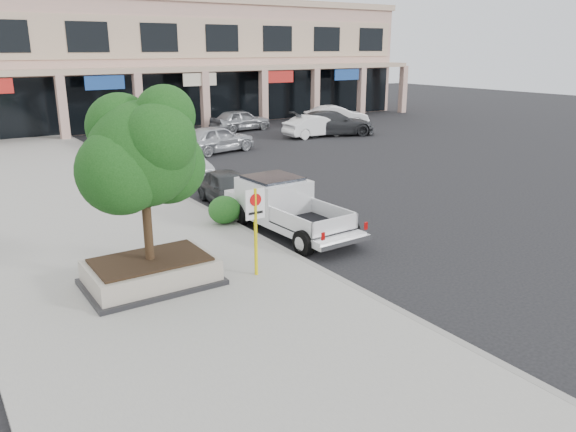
{
  "coord_description": "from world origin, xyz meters",
  "views": [
    {
      "loc": [
        -9.99,
        -11.15,
        5.82
      ],
      "look_at": [
        -1.62,
        1.5,
        1.25
      ],
      "focal_mm": 35.0,
      "sensor_mm": 36.0,
      "label": 1
    }
  ],
  "objects_px": {
    "planter_tree": "(145,153)",
    "no_parking_sign": "(255,220)",
    "curb_car_a": "(229,188)",
    "lot_car_f": "(336,116)",
    "lot_car_c": "(333,123)",
    "curb_car_b": "(185,164)",
    "lot_car_e": "(240,120)",
    "lot_car_a": "(216,139)",
    "lot_car_d": "(150,130)",
    "curb_car_d": "(119,138)",
    "lot_car_b": "(315,126)",
    "planter": "(151,272)",
    "pickup_truck": "(291,208)",
    "curb_car_c": "(127,146)"
  },
  "relations": [
    {
      "from": "curb_car_d",
      "to": "lot_car_b",
      "type": "bearing_deg",
      "value": -10.53
    },
    {
      "from": "lot_car_b",
      "to": "curb_car_d",
      "type": "bearing_deg",
      "value": 80.96
    },
    {
      "from": "curb_car_a",
      "to": "lot_car_b",
      "type": "distance_m",
      "value": 17.62
    },
    {
      "from": "lot_car_d",
      "to": "lot_car_f",
      "type": "bearing_deg",
      "value": -101.76
    },
    {
      "from": "planter",
      "to": "curb_car_a",
      "type": "relative_size",
      "value": 0.82
    },
    {
      "from": "curb_car_b",
      "to": "curb_car_d",
      "type": "height_order",
      "value": "curb_car_d"
    },
    {
      "from": "pickup_truck",
      "to": "lot_car_e",
      "type": "relative_size",
      "value": 1.21
    },
    {
      "from": "planter_tree",
      "to": "no_parking_sign",
      "type": "distance_m",
      "value": 3.14
    },
    {
      "from": "lot_car_b",
      "to": "pickup_truck",
      "type": "bearing_deg",
      "value": 142.63
    },
    {
      "from": "curb_car_c",
      "to": "curb_car_d",
      "type": "relative_size",
      "value": 0.87
    },
    {
      "from": "no_parking_sign",
      "to": "lot_car_e",
      "type": "distance_m",
      "value": 27.39
    },
    {
      "from": "curb_car_c",
      "to": "lot_car_c",
      "type": "bearing_deg",
      "value": 8.05
    },
    {
      "from": "curb_car_b",
      "to": "lot_car_e",
      "type": "height_order",
      "value": "lot_car_e"
    },
    {
      "from": "lot_car_b",
      "to": "lot_car_c",
      "type": "relative_size",
      "value": 0.78
    },
    {
      "from": "no_parking_sign",
      "to": "curb_car_a",
      "type": "distance_m",
      "value": 7.47
    },
    {
      "from": "planter",
      "to": "lot_car_c",
      "type": "bearing_deg",
      "value": 42.36
    },
    {
      "from": "pickup_truck",
      "to": "curb_car_a",
      "type": "relative_size",
      "value": 1.41
    },
    {
      "from": "curb_car_a",
      "to": "no_parking_sign",
      "type": "bearing_deg",
      "value": -106.62
    },
    {
      "from": "pickup_truck",
      "to": "lot_car_a",
      "type": "distance_m",
      "value": 15.27
    },
    {
      "from": "lot_car_f",
      "to": "lot_car_c",
      "type": "bearing_deg",
      "value": 160.53
    },
    {
      "from": "curb_car_d",
      "to": "lot_car_d",
      "type": "height_order",
      "value": "lot_car_d"
    },
    {
      "from": "pickup_truck",
      "to": "lot_car_d",
      "type": "relative_size",
      "value": 0.96
    },
    {
      "from": "curb_car_a",
      "to": "lot_car_c",
      "type": "bearing_deg",
      "value": 45.49
    },
    {
      "from": "curb_car_b",
      "to": "lot_car_c",
      "type": "xyz_separation_m",
      "value": [
        13.89,
        6.82,
        0.16
      ]
    },
    {
      "from": "curb_car_b",
      "to": "planter_tree",
      "type": "bearing_deg",
      "value": -112.66
    },
    {
      "from": "planter",
      "to": "pickup_truck",
      "type": "bearing_deg",
      "value": 18.01
    },
    {
      "from": "curb_car_a",
      "to": "lot_car_f",
      "type": "xyz_separation_m",
      "value": [
        17.21,
        15.25,
        0.12
      ]
    },
    {
      "from": "planter",
      "to": "curb_car_c",
      "type": "bearing_deg",
      "value": 73.67
    },
    {
      "from": "lot_car_d",
      "to": "curb_car_b",
      "type": "bearing_deg",
      "value": 158.69
    },
    {
      "from": "planter",
      "to": "curb_car_a",
      "type": "height_order",
      "value": "curb_car_a"
    },
    {
      "from": "lot_car_a",
      "to": "lot_car_d",
      "type": "bearing_deg",
      "value": 6.81
    },
    {
      "from": "lot_car_a",
      "to": "lot_car_e",
      "type": "distance_m",
      "value": 8.82
    },
    {
      "from": "lot_car_f",
      "to": "curb_car_d",
      "type": "bearing_deg",
      "value": 115.04
    },
    {
      "from": "curb_car_d",
      "to": "lot_car_f",
      "type": "height_order",
      "value": "lot_car_f"
    },
    {
      "from": "curb_car_d",
      "to": "lot_car_a",
      "type": "xyz_separation_m",
      "value": [
        4.38,
        -3.9,
        0.06
      ]
    },
    {
      "from": "lot_car_b",
      "to": "lot_car_f",
      "type": "height_order",
      "value": "lot_car_f"
    },
    {
      "from": "pickup_truck",
      "to": "lot_car_e",
      "type": "bearing_deg",
      "value": 62.65
    },
    {
      "from": "planter",
      "to": "curb_car_a",
      "type": "bearing_deg",
      "value": 48.29
    },
    {
      "from": "lot_car_b",
      "to": "planter_tree",
      "type": "bearing_deg",
      "value": 135.61
    },
    {
      "from": "pickup_truck",
      "to": "lot_car_c",
      "type": "xyz_separation_m",
      "value": [
        14.28,
        16.15,
        -0.03
      ]
    },
    {
      "from": "curb_car_a",
      "to": "curb_car_b",
      "type": "distance_m",
      "value": 5.14
    },
    {
      "from": "planter_tree",
      "to": "pickup_truck",
      "type": "relative_size",
      "value": 0.73
    },
    {
      "from": "curb_car_c",
      "to": "lot_car_d",
      "type": "height_order",
      "value": "lot_car_d"
    },
    {
      "from": "curb_car_a",
      "to": "planter_tree",
      "type": "bearing_deg",
      "value": -126.07
    },
    {
      "from": "curb_car_b",
      "to": "lot_car_e",
      "type": "relative_size",
      "value": 0.9
    },
    {
      "from": "curb_car_c",
      "to": "lot_car_c",
      "type": "distance_m",
      "value": 14.51
    },
    {
      "from": "lot_car_b",
      "to": "lot_car_f",
      "type": "distance_m",
      "value": 5.4
    },
    {
      "from": "lot_car_c",
      "to": "lot_car_e",
      "type": "relative_size",
      "value": 1.26
    },
    {
      "from": "lot_car_c",
      "to": "curb_car_b",
      "type": "bearing_deg",
      "value": 136.64
    },
    {
      "from": "pickup_truck",
      "to": "no_parking_sign",
      "type": "bearing_deg",
      "value": -139.56
    }
  ]
}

